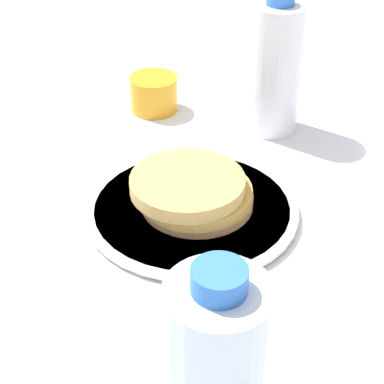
# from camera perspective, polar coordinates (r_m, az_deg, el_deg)

# --- Properties ---
(ground_plane) EXTENTS (4.00, 4.00, 0.00)m
(ground_plane) POSITION_cam_1_polar(r_m,az_deg,el_deg) (0.83, 0.54, -0.82)
(ground_plane) COLOR white
(plate) EXTENTS (0.27, 0.27, 0.01)m
(plate) POSITION_cam_1_polar(r_m,az_deg,el_deg) (0.81, 0.00, -1.51)
(plate) COLOR silver
(plate) RESTS_ON ground_plane
(pancake_stack) EXTENTS (0.15, 0.15, 0.05)m
(pancake_stack) POSITION_cam_1_polar(r_m,az_deg,el_deg) (0.79, 0.09, 0.02)
(pancake_stack) COLOR tan
(pancake_stack) RESTS_ON plate
(juice_glass) EXTENTS (0.08, 0.08, 0.06)m
(juice_glass) POSITION_cam_1_polar(r_m,az_deg,el_deg) (1.04, -3.41, 8.73)
(juice_glass) COLOR orange
(juice_glass) RESTS_ON ground_plane
(water_bottle_mid) EXTENTS (0.08, 0.08, 0.21)m
(water_bottle_mid) POSITION_cam_1_polar(r_m,az_deg,el_deg) (0.96, 7.40, 10.87)
(water_bottle_mid) COLOR white
(water_bottle_mid) RESTS_ON ground_plane
(water_bottle_far) EXTENTS (0.08, 0.08, 0.21)m
(water_bottle_far) POSITION_cam_1_polar(r_m,az_deg,el_deg) (0.50, 2.14, -16.63)
(water_bottle_far) COLOR silver
(water_bottle_far) RESTS_ON ground_plane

